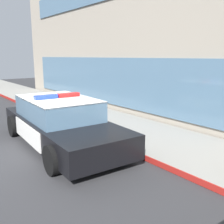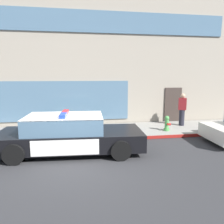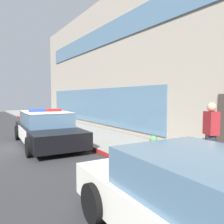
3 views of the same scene
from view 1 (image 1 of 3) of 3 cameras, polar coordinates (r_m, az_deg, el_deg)
ground at (r=7.24m, az=-17.15°, el=-9.14°), size 48.00×48.00×0.00m
sidewalk at (r=8.94m, az=4.37°, el=-3.99°), size 48.00×2.75×0.15m
curb_red_paint at (r=8.12m, az=-3.00°, el=-5.67°), size 28.80×0.04×0.14m
storefront_building at (r=14.51m, az=21.36°, el=16.43°), size 22.37×10.26×7.65m
police_cruiser at (r=7.71m, az=-11.29°, el=-2.20°), size 5.24×2.37×1.49m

